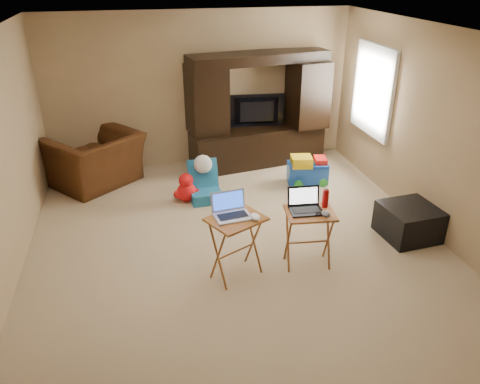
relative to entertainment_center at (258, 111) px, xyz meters
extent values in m
plane|color=#C9B28B|center=(-0.91, -2.43, -0.93)|extent=(5.50, 5.50, 0.00)
plane|color=silver|center=(-0.91, -2.43, 1.57)|extent=(5.50, 5.50, 0.00)
plane|color=tan|center=(-0.91, 0.32, 0.32)|extent=(5.00, 0.00, 5.00)
plane|color=tan|center=(-0.91, -5.18, 0.32)|extent=(5.00, 0.00, 5.00)
plane|color=tan|center=(1.59, -2.43, 0.32)|extent=(0.00, 5.50, 5.50)
plane|color=white|center=(1.57, -0.88, 0.47)|extent=(0.00, 1.20, 1.20)
cube|color=white|center=(1.55, -0.88, 0.47)|extent=(0.06, 1.14, 1.34)
cube|color=black|center=(0.00, 0.00, 0.00)|extent=(2.35, 0.93, 1.87)
imported|color=black|center=(0.00, 0.06, -0.04)|extent=(0.96, 0.21, 0.55)
imported|color=#48250F|center=(-2.65, -0.26, -0.53)|extent=(1.63, 1.61, 0.80)
cube|color=black|center=(1.24, -2.75, -0.73)|extent=(0.69, 0.69, 0.41)
cube|color=#AD6E2A|center=(-1.05, -3.08, -0.57)|extent=(0.70, 0.65, 0.72)
cube|color=#AA5729|center=(-0.22, -3.06, -0.59)|extent=(0.57, 0.48, 0.68)
cube|color=#B9B9BE|center=(-1.08, -3.05, -0.09)|extent=(0.41, 0.35, 0.24)
cube|color=black|center=(-0.26, -3.04, -0.13)|extent=(0.38, 0.32, 0.24)
ellipsoid|color=white|center=(-0.86, -3.15, -0.18)|extent=(0.11, 0.16, 0.06)
ellipsoid|color=#3A3B3F|center=(-0.09, -3.18, -0.22)|extent=(0.10, 0.15, 0.06)
cylinder|color=#BC0B0D|center=(-0.02, -2.98, -0.14)|extent=(0.07, 0.07, 0.21)
camera|label=1|loc=(-1.97, -7.26, 2.20)|focal=35.00mm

